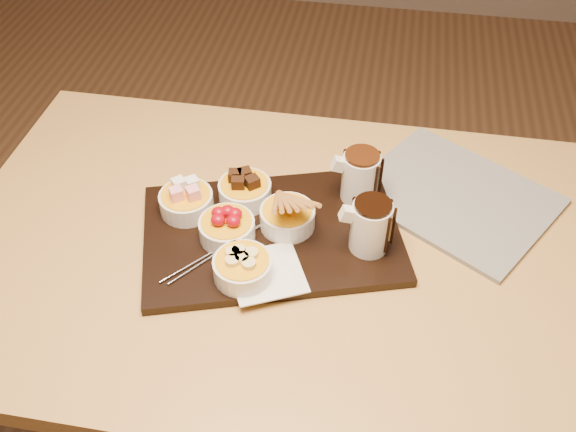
% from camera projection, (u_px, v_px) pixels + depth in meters
% --- Properties ---
extents(dining_table, '(1.20, 0.80, 0.75)m').
position_uv_depth(dining_table, '(279.00, 278.00, 1.23)').
color(dining_table, tan).
rests_on(dining_table, ground).
extents(serving_board, '(0.53, 0.42, 0.02)m').
position_uv_depth(serving_board, '(272.00, 234.00, 1.17)').
color(serving_board, black).
rests_on(serving_board, dining_table).
extents(napkin, '(0.16, 0.16, 0.00)m').
position_uv_depth(napkin, '(267.00, 273.00, 1.09)').
color(napkin, white).
rests_on(napkin, serving_board).
extents(bowl_marshmallows, '(0.10, 0.10, 0.04)m').
position_uv_depth(bowl_marshmallows, '(187.00, 202.00, 1.19)').
color(bowl_marshmallows, white).
rests_on(bowl_marshmallows, serving_board).
extents(bowl_cake, '(0.10, 0.10, 0.04)m').
position_uv_depth(bowl_cake, '(245.00, 192.00, 1.21)').
color(bowl_cake, white).
rests_on(bowl_cake, serving_board).
extents(bowl_strawberries, '(0.10, 0.10, 0.04)m').
position_uv_depth(bowl_strawberries, '(227.00, 229.00, 1.14)').
color(bowl_strawberries, white).
rests_on(bowl_strawberries, serving_board).
extents(bowl_biscotti, '(0.10, 0.10, 0.04)m').
position_uv_depth(bowl_biscotti, '(287.00, 218.00, 1.16)').
color(bowl_biscotti, white).
rests_on(bowl_biscotti, serving_board).
extents(bowl_bananas, '(0.10, 0.10, 0.04)m').
position_uv_depth(bowl_bananas, '(243.00, 268.00, 1.07)').
color(bowl_bananas, white).
rests_on(bowl_bananas, serving_board).
extents(pitcher_dark_chocolate, '(0.09, 0.09, 0.10)m').
position_uv_depth(pitcher_dark_chocolate, '(371.00, 227.00, 1.10)').
color(pitcher_dark_chocolate, silver).
rests_on(pitcher_dark_chocolate, serving_board).
extents(pitcher_milk_chocolate, '(0.09, 0.09, 0.10)m').
position_uv_depth(pitcher_milk_chocolate, '(360.00, 177.00, 1.19)').
color(pitcher_milk_chocolate, silver).
rests_on(pitcher_milk_chocolate, serving_board).
extents(fondue_skewers, '(0.22, 0.19, 0.01)m').
position_uv_depth(fondue_skewers, '(223.00, 246.00, 1.13)').
color(fondue_skewers, silver).
rests_on(fondue_skewers, serving_board).
extents(newspaper, '(0.44, 0.42, 0.01)m').
position_uv_depth(newspaper, '(455.00, 197.00, 1.25)').
color(newspaper, beige).
rests_on(newspaper, dining_table).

